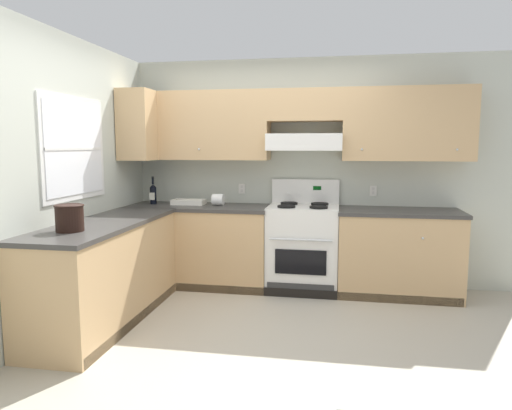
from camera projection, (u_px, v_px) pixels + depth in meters
The scene contains 10 objects.
ground_plane at pixel (242, 330), 4.01m from camera, with size 7.04×7.04×0.00m, color #B2AA99.
wall_back at pixel (305, 155), 5.24m from camera, with size 4.68×0.57×2.55m.
wall_left at pixel (80, 171), 4.34m from camera, with size 0.47×4.00×2.55m.
counter_back_run at pixel (284, 249), 5.13m from camera, with size 3.60×0.65×0.91m.
counter_left_run at pixel (106, 272), 4.16m from camera, with size 0.63×1.91×0.91m.
stove at pixel (303, 247), 5.10m from camera, with size 0.76×0.62×1.20m.
wine_bottle at pixel (153, 193), 5.36m from camera, with size 0.07×0.08×0.32m.
bowl at pixel (189, 203), 5.33m from camera, with size 0.37×0.22×0.06m.
bucket at pixel (70, 217), 3.64m from camera, with size 0.23×0.23×0.21m.
paper_towel_roll at pixel (218, 200), 5.23m from camera, with size 0.13×0.13×0.13m.
Camera 1 is at (0.80, -3.76, 1.58)m, focal length 32.68 mm.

